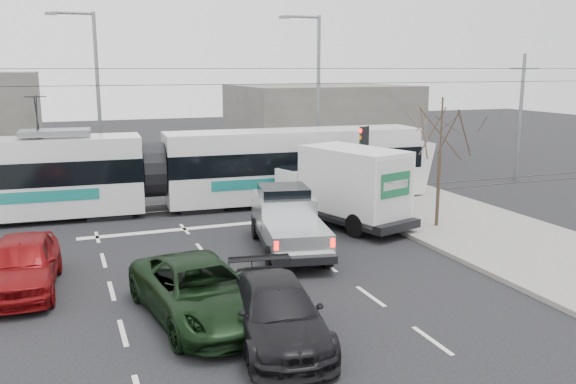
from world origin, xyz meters
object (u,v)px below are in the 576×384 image
object	(u,v)px
street_lamp_near	(315,89)
silver_pickup	(287,220)
street_lamp_far	(94,90)
red_car	(22,264)
navy_pickup	(332,192)
traffic_signal	(365,149)
green_car	(200,291)
bare_tree	(441,133)
dark_car	(277,312)
box_truck	(344,187)
tram	(152,171)

from	to	relation	value
street_lamp_near	silver_pickup	xyz separation A→B (m)	(-6.16, -11.90, -4.07)
street_lamp_far	red_car	size ratio (longest dim) A/B	1.92
street_lamp_near	street_lamp_far	bearing A→B (deg)	170.13
navy_pickup	traffic_signal	bearing A→B (deg)	5.34
street_lamp_near	red_car	distance (m)	20.10
green_car	bare_tree	bearing A→B (deg)	18.79
bare_tree	silver_pickup	xyz separation A→B (m)	(-6.45, -0.40, -2.75)
traffic_signal	street_lamp_near	world-z (taller)	street_lamp_near
traffic_signal	street_lamp_near	bearing A→B (deg)	83.59
navy_pickup	dark_car	world-z (taller)	navy_pickup
traffic_signal	box_truck	bearing A→B (deg)	-134.07
red_car	traffic_signal	bearing A→B (deg)	26.37
bare_tree	traffic_signal	world-z (taller)	bare_tree
navy_pickup	red_car	distance (m)	12.98
traffic_signal	silver_pickup	xyz separation A→B (m)	(-5.32, -4.40, -1.70)
green_car	red_car	xyz separation A→B (m)	(-4.26, 3.74, 0.05)
street_lamp_near	box_truck	xyz separation A→B (m)	(-2.83, -9.55, -3.55)
dark_car	green_car	bearing A→B (deg)	134.64
tram	box_truck	size ratio (longest dim) A/B	3.75
silver_pickup	green_car	bearing A→B (deg)	-119.85
street_lamp_far	red_car	distance (m)	16.01
navy_pickup	street_lamp_far	bearing A→B (deg)	119.94
street_lamp_far	box_truck	xyz separation A→B (m)	(8.67, -11.55, -3.55)
bare_tree	tram	distance (m)	12.31
tram	green_car	distance (m)	12.33
box_truck	dark_car	world-z (taller)	box_truck
silver_pickup	box_truck	world-z (taller)	box_truck
tram	green_car	xyz separation A→B (m)	(-0.69, -12.27, -1.06)
bare_tree	street_lamp_near	size ratio (longest dim) A/B	0.56
bare_tree	street_lamp_far	bearing A→B (deg)	131.12
street_lamp_far	box_truck	world-z (taller)	street_lamp_far
tram	red_car	bearing A→B (deg)	-117.00
silver_pickup	red_car	xyz separation A→B (m)	(-8.46, -1.19, -0.24)
street_lamp_far	street_lamp_near	bearing A→B (deg)	-9.87
silver_pickup	green_car	xyz separation A→B (m)	(-4.21, -4.93, -0.30)
bare_tree	dark_car	bearing A→B (deg)	-142.25
silver_pickup	box_truck	xyz separation A→B (m)	(3.34, 2.35, 0.52)
street_lamp_far	red_car	bearing A→B (deg)	-101.71
tram	navy_pickup	distance (m)	7.87
bare_tree	silver_pickup	bearing A→B (deg)	-176.46
box_truck	dark_car	xyz separation A→B (m)	(-6.16, -9.13, -0.87)
traffic_signal	tram	bearing A→B (deg)	161.62
street_lamp_near	box_truck	distance (m)	10.58
traffic_signal	street_lamp_near	xyz separation A→B (m)	(0.84, 7.50, 2.37)
street_lamp_near	navy_pickup	distance (m)	9.41
box_truck	dark_car	distance (m)	11.05
traffic_signal	red_car	size ratio (longest dim) A/B	0.77
green_car	street_lamp_near	bearing A→B (deg)	50.57
street_lamp_far	tram	distance (m)	7.57
street_lamp_near	dark_car	xyz separation A→B (m)	(-8.99, -18.68, -4.42)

